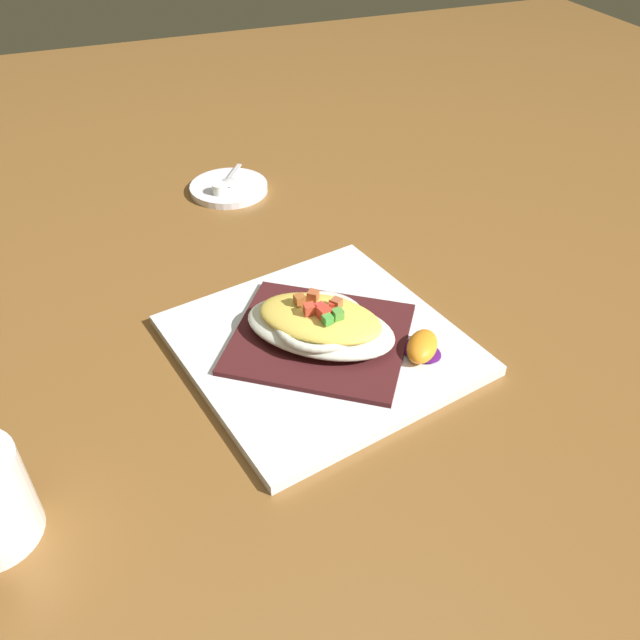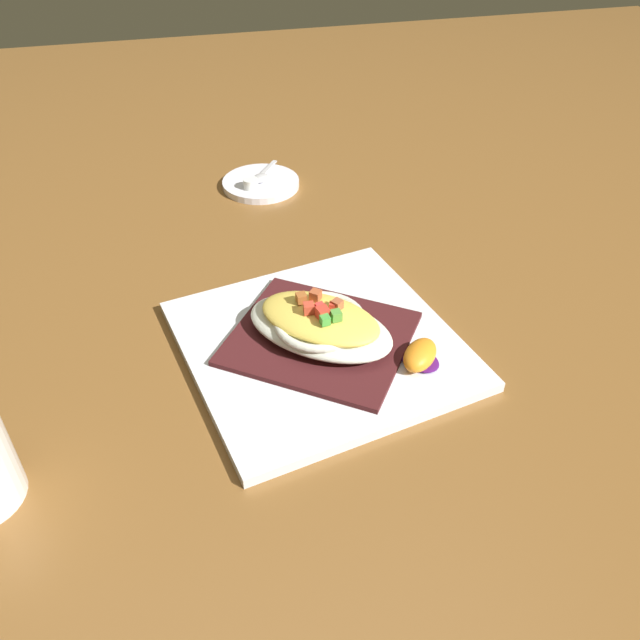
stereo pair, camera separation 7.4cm
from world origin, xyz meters
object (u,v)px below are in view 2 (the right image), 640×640
at_px(creamer_cup_0, 251,184).
at_px(gratin_dish, 320,323).
at_px(creamer_saucer, 259,184).
at_px(spoon, 260,177).
at_px(square_plate, 320,344).
at_px(orange_garnish, 420,356).

bearing_deg(creamer_cup_0, gratin_dish, -177.14).
xyz_separation_m(creamer_saucer, spoon, (0.00, -0.00, 0.01)).
height_order(gratin_dish, creamer_cup_0, gratin_dish).
xyz_separation_m(square_plate, creamer_cup_0, (0.39, 0.02, 0.01)).
height_order(square_plate, orange_garnish, orange_garnish).
distance_m(square_plate, creamer_saucer, 0.41).
distance_m(orange_garnish, spoon, 0.49).
relative_size(square_plate, spoon, 3.78).
bearing_deg(creamer_saucer, square_plate, -179.48).
bearing_deg(square_plate, orange_garnish, -122.85).
bearing_deg(creamer_saucer, creamer_cup_0, 145.94).
bearing_deg(spoon, creamer_cup_0, 145.94).
bearing_deg(creamer_saucer, orange_garnish, -168.03).
bearing_deg(spoon, square_plate, -179.87).
relative_size(creamer_saucer, spoon, 1.59).
distance_m(creamer_saucer, spoon, 0.01).
distance_m(gratin_dish, orange_garnish, 0.12).
bearing_deg(square_plate, gratin_dish, -70.37).
relative_size(square_plate, creamer_saucer, 2.38).
xyz_separation_m(orange_garnish, creamer_cup_0, (0.45, 0.12, -0.00)).
distance_m(gratin_dish, creamer_cup_0, 0.39).
bearing_deg(creamer_cup_0, spoon, -34.06).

